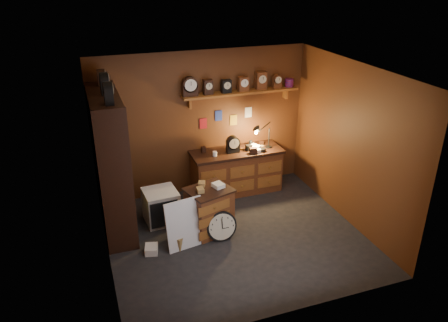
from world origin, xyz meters
TOP-DOWN VIEW (x-y plane):
  - floor at (0.00, 0.00)m, footprint 4.00×4.00m
  - room_shell at (0.04, 0.11)m, footprint 4.02×3.62m
  - shelving_unit at (-1.79, 0.98)m, footprint 0.47×1.60m
  - workbench at (0.57, 1.47)m, footprint 1.73×0.66m
  - low_cabinet at (-0.35, 0.31)m, footprint 0.82×0.75m
  - big_round_clock at (-0.24, 0.01)m, footprint 0.50×0.16m
  - white_panel at (-0.83, 0.02)m, footprint 0.64×0.28m
  - mini_fridge at (-1.03, 0.88)m, footprint 0.58×0.60m
  - floor_box_a at (-0.70, 0.14)m, footprint 0.34×0.30m
  - floor_box_b at (-1.37, 0.03)m, footprint 0.24×0.27m
  - floor_box_c at (-0.92, 0.07)m, footprint 0.34×0.34m

SIDE VIEW (x-z plane):
  - floor at x=0.00m, z-range 0.00..0.00m
  - white_panel at x=-0.83m, z-range -0.41..0.41m
  - floor_box_b at x=-1.37m, z-range 0.00..0.11m
  - floor_box_a at x=-0.70m, z-range 0.00..0.18m
  - floor_box_c at x=-0.92m, z-range 0.00..0.20m
  - big_round_clock at x=-0.24m, z-range -0.01..0.49m
  - mini_fridge at x=-1.03m, z-range 0.00..0.57m
  - low_cabinet at x=-0.35m, z-range -0.01..0.86m
  - workbench at x=0.57m, z-range -0.21..1.15m
  - shelving_unit at x=-1.79m, z-range -0.03..2.54m
  - room_shell at x=0.04m, z-range 0.37..3.08m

